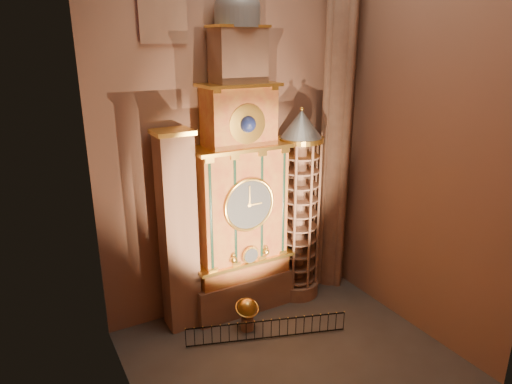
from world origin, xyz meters
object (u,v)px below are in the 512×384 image
celestial_globe (247,311)px  portrait_tower (178,232)px  stair_turret (299,208)px  astronomical_clock (240,192)px  iron_railing (267,329)px

celestial_globe → portrait_tower: bearing=142.0°
portrait_tower → stair_turret: bearing=-2.3°
portrait_tower → stair_turret: stair_turret is taller
astronomical_clock → stair_turret: astronomical_clock is taller
astronomical_clock → stair_turret: bearing=-4.3°
stair_turret → iron_railing: 6.74m
stair_turret → celestial_globe: 6.24m
portrait_tower → iron_railing: (3.14, -3.30, -4.59)m
astronomical_clock → stair_turret: size_ratio=1.55×
stair_turret → celestial_globe: bearing=-156.8°
stair_turret → iron_railing: bearing=-141.3°
astronomical_clock → celestial_globe: 6.04m
astronomical_clock → celestial_globe: bearing=-109.3°
portrait_tower → iron_railing: 6.47m
celestial_globe → astronomical_clock: bearing=70.7°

